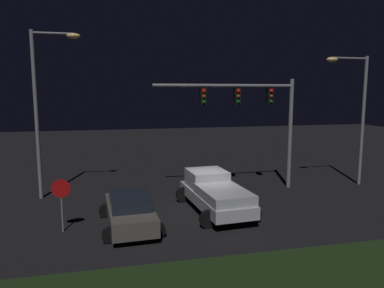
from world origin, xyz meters
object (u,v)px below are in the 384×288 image
object	(u,v)px
street_lamp_right	(356,104)
stop_sign	(61,195)
traffic_signal_gantry	(253,107)
pickup_truck	(214,191)
car_sedan	(130,211)
street_lamp_left	(44,96)

from	to	relation	value
street_lamp_right	stop_sign	world-z (taller)	street_lamp_right
traffic_signal_gantry	street_lamp_right	world-z (taller)	street_lamp_right
pickup_truck	stop_sign	bearing A→B (deg)	95.79
stop_sign	traffic_signal_gantry	bearing A→B (deg)	23.68
car_sedan	street_lamp_right	size ratio (longest dim) A/B	0.57
pickup_truck	car_sedan	xyz separation A→B (m)	(-4.12, -1.33, -0.26)
car_sedan	street_lamp_left	world-z (taller)	street_lamp_left
traffic_signal_gantry	stop_sign	size ratio (longest dim) A/B	3.73
traffic_signal_gantry	stop_sign	xyz separation A→B (m)	(-10.10, -4.43, -3.34)
pickup_truck	street_lamp_left	xyz separation A→B (m)	(-8.12, 4.14, 4.53)
pickup_truck	street_lamp_right	bearing A→B (deg)	-77.81
pickup_truck	street_lamp_right	xyz separation A→B (m)	(9.77, 2.87, 4.00)
car_sedan	traffic_signal_gantry	world-z (taller)	traffic_signal_gantry
pickup_truck	street_lamp_right	size ratio (longest dim) A/B	0.70
traffic_signal_gantry	car_sedan	bearing A→B (deg)	-148.27
car_sedan	street_lamp_right	distance (m)	15.12
car_sedan	street_lamp_right	xyz separation A→B (m)	(13.89, 4.21, 4.26)
street_lamp_right	pickup_truck	bearing A→B (deg)	-163.60
street_lamp_right	stop_sign	bearing A→B (deg)	-166.21
street_lamp_left	stop_sign	world-z (taller)	street_lamp_left
street_lamp_right	stop_sign	xyz separation A→B (m)	(-16.63, -4.08, -3.44)
traffic_signal_gantry	stop_sign	bearing A→B (deg)	-156.32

